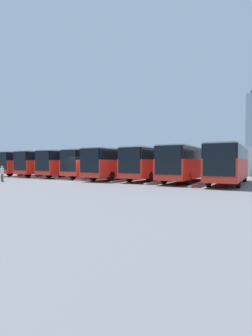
{
  "coord_description": "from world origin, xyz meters",
  "views": [
    {
      "loc": [
        -19.59,
        18.96,
        1.91
      ],
      "look_at": [
        -2.62,
        -5.66,
        1.28
      ],
      "focal_mm": 28.0,
      "sensor_mm": 36.0,
      "label": 1
    }
  ],
  "objects_px": {
    "bus_3": "(119,163)",
    "bus_5": "(74,163)",
    "bus_4": "(98,163)",
    "bus_6": "(53,163)",
    "pedestrian": "(2,173)",
    "bus_0": "(229,163)",
    "bus_2": "(153,163)",
    "bus_1": "(187,163)",
    "bus_7": "(35,163)"
  },
  "relations": [
    {
      "from": "bus_2",
      "to": "bus_5",
      "type": "height_order",
      "value": "same"
    },
    {
      "from": "bus_5",
      "to": "bus_4",
      "type": "bearing_deg",
      "value": 176.89
    },
    {
      "from": "bus_4",
      "to": "bus_5",
      "type": "xyz_separation_m",
      "value": [
        3.99,
        0.24,
        0.0
      ]
    },
    {
      "from": "bus_5",
      "to": "bus_7",
      "type": "bearing_deg",
      "value": -4.38
    },
    {
      "from": "bus_4",
      "to": "pedestrian",
      "type": "bearing_deg",
      "value": 66.31
    },
    {
      "from": "bus_1",
      "to": "bus_7",
      "type": "xyz_separation_m",
      "value": [
        23.94,
        -0.11,
        0.0
      ]
    },
    {
      "from": "bus_2",
      "to": "bus_4",
      "type": "bearing_deg",
      "value": -7.73
    },
    {
      "from": "bus_4",
      "to": "bus_7",
      "type": "height_order",
      "value": "same"
    },
    {
      "from": "bus_0",
      "to": "bus_5",
      "type": "height_order",
      "value": "same"
    },
    {
      "from": "bus_3",
      "to": "bus_5",
      "type": "bearing_deg",
      "value": -11.91
    },
    {
      "from": "bus_1",
      "to": "bus_5",
      "type": "bearing_deg",
      "value": -8.0
    },
    {
      "from": "bus_4",
      "to": "bus_5",
      "type": "height_order",
      "value": "same"
    },
    {
      "from": "bus_3",
      "to": "bus_4",
      "type": "distance_m",
      "value": 4.11
    },
    {
      "from": "bus_6",
      "to": "pedestrian",
      "type": "relative_size",
      "value": 7.33
    },
    {
      "from": "bus_1",
      "to": "bus_3",
      "type": "xyz_separation_m",
      "value": [
        7.98,
        0.34,
        0.0
      ]
    },
    {
      "from": "bus_0",
      "to": "bus_5",
      "type": "relative_size",
      "value": 1.0
    },
    {
      "from": "bus_3",
      "to": "pedestrian",
      "type": "relative_size",
      "value": 7.33
    },
    {
      "from": "bus_4",
      "to": "bus_1",
      "type": "bearing_deg",
      "value": 170.38
    },
    {
      "from": "bus_3",
      "to": "pedestrian",
      "type": "height_order",
      "value": "bus_3"
    },
    {
      "from": "bus_5",
      "to": "bus_2",
      "type": "bearing_deg",
      "value": 173.81
    },
    {
      "from": "bus_4",
      "to": "pedestrian",
      "type": "distance_m",
      "value": 11.2
    },
    {
      "from": "bus_2",
      "to": "bus_0",
      "type": "bearing_deg",
      "value": 168.25
    },
    {
      "from": "bus_3",
      "to": "bus_4",
      "type": "height_order",
      "value": "same"
    },
    {
      "from": "bus_3",
      "to": "bus_7",
      "type": "xyz_separation_m",
      "value": [
        15.96,
        -0.45,
        0.0
      ]
    },
    {
      "from": "bus_0",
      "to": "bus_4",
      "type": "xyz_separation_m",
      "value": [
        15.96,
        -0.9,
        0.0
      ]
    },
    {
      "from": "bus_0",
      "to": "bus_2",
      "type": "distance_m",
      "value": 8.01
    },
    {
      "from": "bus_2",
      "to": "bus_1",
      "type": "bearing_deg",
      "value": 166.61
    },
    {
      "from": "bus_3",
      "to": "bus_6",
      "type": "distance_m",
      "value": 11.98
    },
    {
      "from": "bus_4",
      "to": "bus_5",
      "type": "bearing_deg",
      "value": -3.11
    },
    {
      "from": "bus_0",
      "to": "pedestrian",
      "type": "xyz_separation_m",
      "value": [
        19.25,
        9.76,
        -1.03
      ]
    },
    {
      "from": "bus_1",
      "to": "bus_2",
      "type": "height_order",
      "value": "same"
    },
    {
      "from": "bus_6",
      "to": "pedestrian",
      "type": "height_order",
      "value": "bus_6"
    },
    {
      "from": "bus_3",
      "to": "bus_2",
      "type": "bearing_deg",
      "value": -174.88
    },
    {
      "from": "bus_1",
      "to": "bus_2",
      "type": "relative_size",
      "value": 1.0
    },
    {
      "from": "bus_6",
      "to": "bus_7",
      "type": "xyz_separation_m",
      "value": [
        3.99,
        0.08,
        0.0
      ]
    },
    {
      "from": "bus_1",
      "to": "bus_5",
      "type": "relative_size",
      "value": 1.0
    },
    {
      "from": "bus_5",
      "to": "pedestrian",
      "type": "height_order",
      "value": "bus_5"
    },
    {
      "from": "bus_1",
      "to": "pedestrian",
      "type": "relative_size",
      "value": 7.33
    },
    {
      "from": "bus_2",
      "to": "bus_5",
      "type": "bearing_deg",
      "value": -6.19
    },
    {
      "from": "bus_6",
      "to": "pedestrian",
      "type": "xyz_separation_m",
      "value": [
        -4.69,
        10.2,
        -1.03
      ]
    },
    {
      "from": "bus_4",
      "to": "bus_7",
      "type": "distance_m",
      "value": 11.98
    },
    {
      "from": "bus_1",
      "to": "bus_6",
      "type": "distance_m",
      "value": 19.95
    },
    {
      "from": "bus_0",
      "to": "bus_7",
      "type": "xyz_separation_m",
      "value": [
        27.93,
        -0.36,
        0.0
      ]
    },
    {
      "from": "bus_3",
      "to": "bus_5",
      "type": "relative_size",
      "value": 1.0
    },
    {
      "from": "bus_4",
      "to": "pedestrian",
      "type": "height_order",
      "value": "bus_4"
    },
    {
      "from": "pedestrian",
      "to": "bus_3",
      "type": "bearing_deg",
      "value": -116.07
    },
    {
      "from": "bus_4",
      "to": "bus_6",
      "type": "bearing_deg",
      "value": -3.22
    },
    {
      "from": "bus_5",
      "to": "bus_6",
      "type": "height_order",
      "value": "same"
    },
    {
      "from": "bus_0",
      "to": "bus_6",
      "type": "distance_m",
      "value": 23.95
    },
    {
      "from": "bus_5",
      "to": "bus_7",
      "type": "xyz_separation_m",
      "value": [
        7.98,
        0.3,
        0.0
      ]
    }
  ]
}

